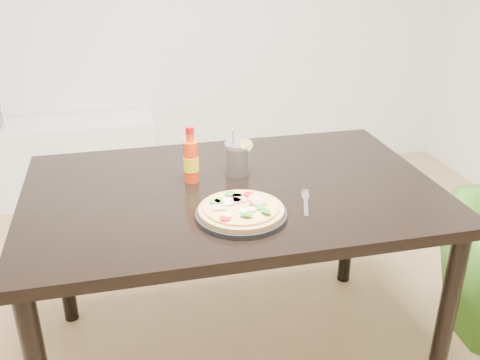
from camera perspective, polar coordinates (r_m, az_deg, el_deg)
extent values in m
cube|color=black|center=(1.84, -0.86, -1.31)|extent=(1.40, 0.90, 0.04)
cylinder|color=black|center=(1.97, 21.03, -14.12)|extent=(0.06, 0.06, 0.71)
cylinder|color=black|center=(2.34, -18.56, -6.99)|extent=(0.06, 0.06, 0.71)
cylinder|color=black|center=(2.53, 11.57, -3.68)|extent=(0.06, 0.06, 0.71)
cylinder|color=black|center=(1.63, 0.13, -3.71)|extent=(0.28, 0.28, 0.02)
cylinder|color=tan|center=(1.63, 0.13, -3.25)|extent=(0.26, 0.26, 0.01)
cylinder|color=#E1BB61|center=(1.62, 0.13, -2.92)|extent=(0.23, 0.23, 0.01)
cube|color=pink|center=(1.66, 1.56, -1.96)|extent=(0.05, 0.05, 0.01)
cube|color=pink|center=(1.64, -0.63, -2.26)|extent=(0.05, 0.05, 0.01)
cube|color=pink|center=(1.60, -2.27, -2.98)|extent=(0.04, 0.04, 0.01)
cube|color=pink|center=(1.65, -0.07, -2.14)|extent=(0.04, 0.04, 0.01)
cube|color=pink|center=(1.63, 2.01, -2.45)|extent=(0.04, 0.04, 0.01)
cylinder|color=red|center=(1.67, -0.33, -1.74)|extent=(0.03, 0.03, 0.01)
cylinder|color=red|center=(1.69, 0.92, -1.55)|extent=(0.03, 0.03, 0.01)
cylinder|color=red|center=(1.55, -1.60, -4.12)|extent=(0.03, 0.03, 0.01)
cylinder|color=red|center=(1.63, 1.54, -2.60)|extent=(0.03, 0.03, 0.01)
cylinder|color=#38832B|center=(1.61, 1.90, -2.94)|extent=(0.03, 0.03, 0.01)
cylinder|color=#38832B|center=(1.67, -0.23, -1.79)|extent=(0.03, 0.03, 0.01)
cylinder|color=#38832B|center=(1.64, -2.66, -2.35)|extent=(0.03, 0.03, 0.01)
cylinder|color=#38832B|center=(1.64, -2.16, -2.27)|extent=(0.03, 0.03, 0.01)
cylinder|color=#38832B|center=(1.69, -1.05, -1.51)|extent=(0.03, 0.03, 0.01)
ellipsoid|color=white|center=(1.65, -1.43, -2.14)|extent=(0.03, 0.03, 0.01)
ellipsoid|color=white|center=(1.56, -1.28, -3.78)|extent=(0.03, 0.03, 0.01)
ellipsoid|color=white|center=(1.59, 1.31, -3.15)|extent=(0.03, 0.03, 0.01)
ellipsoid|color=white|center=(1.63, -1.32, -2.53)|extent=(0.03, 0.03, 0.01)
ellipsoid|color=white|center=(1.65, 1.92, -2.08)|extent=(0.03, 0.03, 0.01)
ellipsoid|color=white|center=(1.58, 0.34, -3.34)|extent=(0.03, 0.03, 0.01)
ellipsoid|color=#1B741D|center=(1.55, 0.66, -3.68)|extent=(0.05, 0.04, 0.00)
ellipsoid|color=#1B741D|center=(1.57, 2.77, -3.32)|extent=(0.04, 0.05, 0.00)
cylinder|color=#ED3F0D|center=(1.85, -5.24, 1.96)|extent=(0.05, 0.05, 0.15)
cylinder|color=yellow|center=(1.85, -5.24, 1.75)|extent=(0.05, 0.05, 0.05)
cylinder|color=#ED3F0D|center=(1.82, -5.35, 4.57)|extent=(0.03, 0.03, 0.03)
cylinder|color=red|center=(1.81, -5.39, 5.36)|extent=(0.03, 0.03, 0.02)
cylinder|color=black|center=(1.91, -0.30, 2.09)|extent=(0.08, 0.08, 0.10)
cylinder|color=silver|center=(1.91, -0.30, 2.29)|extent=(0.09, 0.09, 0.12)
cylinder|color=#F2E059|center=(1.87, 0.71, 3.74)|extent=(0.04, 0.01, 0.04)
cylinder|color=#B2B2B7|center=(1.90, -0.67, 3.33)|extent=(0.03, 0.06, 0.17)
cube|color=silver|center=(1.70, 7.04, -2.90)|extent=(0.05, 0.12, 0.00)
cube|color=silver|center=(1.77, 6.98, -1.70)|extent=(0.04, 0.05, 0.00)
cube|color=silver|center=(1.80, 6.67, -1.23)|extent=(0.01, 0.03, 0.00)
cube|color=silver|center=(1.80, 6.87, -1.23)|extent=(0.01, 0.03, 0.00)
cube|color=silver|center=(1.80, 7.06, -1.24)|extent=(0.01, 0.03, 0.00)
cube|color=silver|center=(1.80, 7.25, -1.25)|extent=(0.01, 0.03, 0.00)
cube|color=white|center=(3.54, -20.48, 1.80)|extent=(1.40, 0.34, 0.50)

